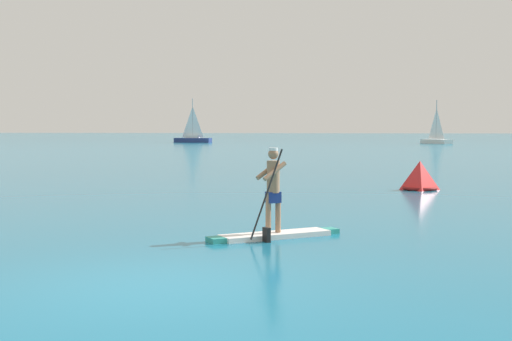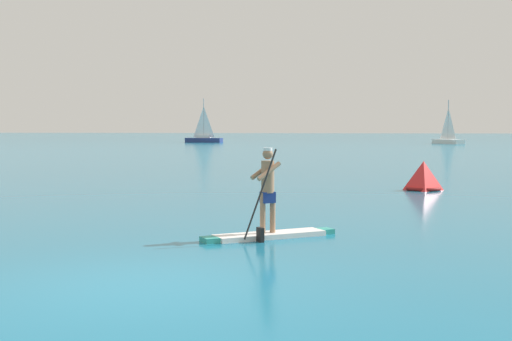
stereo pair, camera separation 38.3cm
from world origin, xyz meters
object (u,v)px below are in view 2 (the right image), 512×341
(paddleboarder_mid_center, at_px, (268,215))
(race_marker_buoy, at_px, (423,177))
(sailboat_right_horizon, at_px, (448,138))
(sailboat_left_horizon, at_px, (204,137))

(paddleboarder_mid_center, xyz_separation_m, race_marker_buoy, (3.92, 11.10, -0.01))
(race_marker_buoy, bearing_deg, sailboat_right_horizon, 82.76)
(race_marker_buoy, distance_m, sailboat_left_horizon, 72.81)
(paddleboarder_mid_center, height_order, sailboat_left_horizon, sailboat_left_horizon)
(paddleboarder_mid_center, height_order, race_marker_buoy, paddleboarder_mid_center)
(race_marker_buoy, xyz_separation_m, sailboat_left_horizon, (-24.42, 68.59, 0.33))
(paddleboarder_mid_center, relative_size, race_marker_buoy, 2.08)
(race_marker_buoy, relative_size, sailboat_right_horizon, 0.22)
(race_marker_buoy, bearing_deg, sailboat_left_horizon, 109.60)
(paddleboarder_mid_center, relative_size, sailboat_right_horizon, 0.45)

